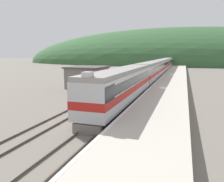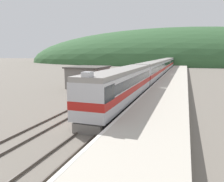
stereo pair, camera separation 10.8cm
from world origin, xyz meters
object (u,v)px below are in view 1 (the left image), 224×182
express_train_lead_car (122,86)px  carriage_second (151,71)px  carriage_fourth (167,63)px  carriage_third (162,66)px

express_train_lead_car → carriage_second: express_train_lead_car is taller
express_train_lead_car → carriage_second: size_ratio=0.95×
carriage_fourth → carriage_second: bearing=-90.0°
express_train_lead_car → carriage_second: (0.00, 21.49, -0.01)m
carriage_second → carriage_fourth: 43.66m
express_train_lead_car → carriage_second: bearing=90.0°
carriage_second → carriage_fourth: bearing=90.0°
carriage_second → express_train_lead_car: bearing=-90.0°
carriage_third → carriage_fourth: (0.00, 21.83, 0.00)m
express_train_lead_car → carriage_fourth: 65.16m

